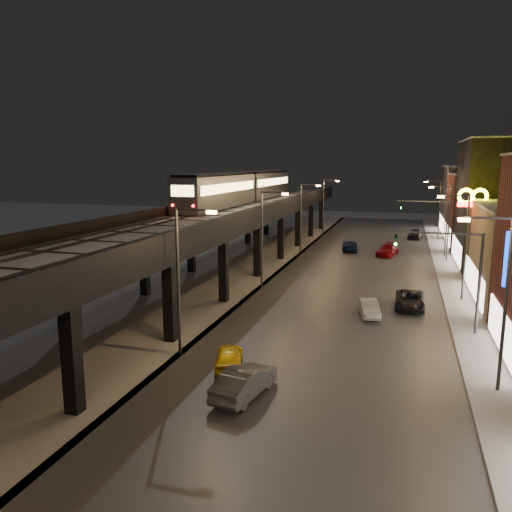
# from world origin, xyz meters

# --- Properties ---
(ground) EXTENTS (220.00, 220.00, 0.00)m
(ground) POSITION_xyz_m (0.00, 0.00, 0.00)
(ground) COLOR silver
(road_surface) EXTENTS (17.00, 120.00, 0.06)m
(road_surface) POSITION_xyz_m (7.50, 35.00, 0.03)
(road_surface) COLOR #46474D
(road_surface) RESTS_ON ground
(sidewalk_right) EXTENTS (4.00, 120.00, 0.14)m
(sidewalk_right) POSITION_xyz_m (17.50, 35.00, 0.07)
(sidewalk_right) COLOR #9FA1A8
(sidewalk_right) RESTS_ON ground
(under_viaduct_pavement) EXTENTS (11.00, 120.00, 0.06)m
(under_viaduct_pavement) POSITION_xyz_m (-6.00, 35.00, 0.03)
(under_viaduct_pavement) COLOR #9FA1A8
(under_viaduct_pavement) RESTS_ON ground
(elevated_viaduct) EXTENTS (9.00, 100.00, 6.30)m
(elevated_viaduct) POSITION_xyz_m (-6.00, 31.84, 5.62)
(elevated_viaduct) COLOR black
(elevated_viaduct) RESTS_ON ground
(viaduct_trackbed) EXTENTS (8.40, 100.00, 0.32)m
(viaduct_trackbed) POSITION_xyz_m (-6.01, 31.97, 6.39)
(viaduct_trackbed) COLOR #B2B7C1
(viaduct_trackbed) RESTS_ON elevated_viaduct
(viaduct_parapet_streetside) EXTENTS (0.30, 100.00, 1.10)m
(viaduct_parapet_streetside) POSITION_xyz_m (-1.65, 32.00, 6.85)
(viaduct_parapet_streetside) COLOR black
(viaduct_parapet_streetside) RESTS_ON elevated_viaduct
(viaduct_parapet_far) EXTENTS (0.30, 100.00, 1.10)m
(viaduct_parapet_far) POSITION_xyz_m (-10.35, 32.00, 6.85)
(viaduct_parapet_far) COLOR black
(viaduct_parapet_far) RESTS_ON elevated_viaduct
(building_e) EXTENTS (12.20, 12.20, 10.16)m
(building_e) POSITION_xyz_m (23.99, 62.00, 5.08)
(building_e) COLOR brown
(building_e) RESTS_ON ground
(building_f) EXTENTS (12.20, 16.20, 11.16)m
(building_f) POSITION_xyz_m (23.99, 76.00, 5.58)
(building_f) COLOR #3C3B3F
(building_f) RESTS_ON ground
(streetlight_left_1) EXTENTS (2.57, 0.28, 9.00)m
(streetlight_left_1) POSITION_xyz_m (-0.43, 13.00, 5.24)
(streetlight_left_1) COLOR #38383A
(streetlight_left_1) RESTS_ON ground
(streetlight_right_1) EXTENTS (2.56, 0.28, 9.00)m
(streetlight_right_1) POSITION_xyz_m (16.73, 13.00, 5.24)
(streetlight_right_1) COLOR #38383A
(streetlight_right_1) RESTS_ON ground
(streetlight_left_2) EXTENTS (2.57, 0.28, 9.00)m
(streetlight_left_2) POSITION_xyz_m (-0.43, 31.00, 5.24)
(streetlight_left_2) COLOR #38383A
(streetlight_left_2) RESTS_ON ground
(streetlight_right_2) EXTENTS (2.56, 0.28, 9.00)m
(streetlight_right_2) POSITION_xyz_m (16.73, 31.00, 5.24)
(streetlight_right_2) COLOR #38383A
(streetlight_right_2) RESTS_ON ground
(streetlight_left_3) EXTENTS (2.57, 0.28, 9.00)m
(streetlight_left_3) POSITION_xyz_m (-0.43, 49.00, 5.24)
(streetlight_left_3) COLOR #38383A
(streetlight_left_3) RESTS_ON ground
(streetlight_right_3) EXTENTS (2.56, 0.28, 9.00)m
(streetlight_right_3) POSITION_xyz_m (16.73, 49.00, 5.24)
(streetlight_right_3) COLOR #38383A
(streetlight_right_3) RESTS_ON ground
(streetlight_left_4) EXTENTS (2.57, 0.28, 9.00)m
(streetlight_left_4) POSITION_xyz_m (-0.43, 67.00, 5.24)
(streetlight_left_4) COLOR #38383A
(streetlight_left_4) RESTS_ON ground
(streetlight_right_4) EXTENTS (2.56, 0.28, 9.00)m
(streetlight_right_4) POSITION_xyz_m (16.73, 67.00, 5.24)
(streetlight_right_4) COLOR #38383A
(streetlight_right_4) RESTS_ON ground
(traffic_light_rig_a) EXTENTS (6.10, 0.34, 7.00)m
(traffic_light_rig_a) POSITION_xyz_m (15.84, 22.00, 4.50)
(traffic_light_rig_a) COLOR #38383A
(traffic_light_rig_a) RESTS_ON ground
(traffic_light_rig_b) EXTENTS (6.10, 0.34, 7.00)m
(traffic_light_rig_b) POSITION_xyz_m (15.84, 52.00, 4.50)
(traffic_light_rig_b) COLOR #38383A
(traffic_light_rig_b) RESTS_ON ground
(subway_train) EXTENTS (3.19, 38.40, 3.81)m
(subway_train) POSITION_xyz_m (-8.50, 49.76, 8.51)
(subway_train) COLOR gray
(subway_train) RESTS_ON viaduct_trackbed
(car_taxi) EXTENTS (2.47, 3.98, 1.26)m
(car_taxi) POSITION_xyz_m (2.82, 12.01, 0.63)
(car_taxi) COLOR yellow
(car_taxi) RESTS_ON ground
(car_near_white) EXTENTS (2.37, 4.74, 1.49)m
(car_near_white) POSITION_xyz_m (4.77, 8.86, 0.75)
(car_near_white) COLOR #55575B
(car_near_white) RESTS_ON ground
(car_mid_dark) EXTENTS (2.35, 4.82, 1.35)m
(car_mid_dark) POSITION_xyz_m (5.20, 53.07, 0.67)
(car_mid_dark) COLOR #0D1B41
(car_mid_dark) RESTS_ON ground
(car_onc_silver) EXTENTS (2.11, 3.91, 1.22)m
(car_onc_silver) POSITION_xyz_m (9.74, 24.25, 0.61)
(car_onc_silver) COLOR silver
(car_onc_silver) RESTS_ON ground
(car_onc_dark) EXTENTS (2.25, 4.87, 1.35)m
(car_onc_dark) POSITION_xyz_m (12.74, 27.28, 0.68)
(car_onc_dark) COLOR black
(car_onc_dark) RESTS_ON ground
(car_onc_white) EXTENTS (3.00, 5.24, 1.43)m
(car_onc_white) POSITION_xyz_m (10.14, 50.83, 0.71)
(car_onc_white) COLOR maroon
(car_onc_white) RESTS_ON ground
(car_onc_red) EXTENTS (2.50, 4.73, 1.53)m
(car_onc_red) POSITION_xyz_m (13.69, 66.89, 0.77)
(car_onc_red) COLOR black
(car_onc_red) RESTS_ON ground
(sign_mcdonalds) EXTENTS (2.75, 0.47, 9.25)m
(sign_mcdonalds) POSITION_xyz_m (18.00, 37.33, 7.41)
(sign_mcdonalds) COLOR #38383A
(sign_mcdonalds) RESTS_ON ground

